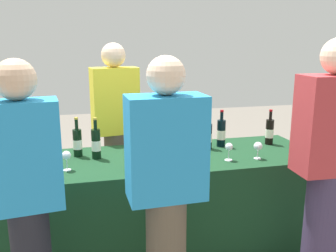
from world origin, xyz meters
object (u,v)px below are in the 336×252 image
(wine_glass_0, at_px, (66,156))
(guest_2, at_px, (328,161))
(wine_glass_3, at_px, (186,145))
(server_pouring, at_px, (116,125))
(wine_bottle_2, at_px, (149,138))
(wine_bottle_7, at_px, (270,132))
(guest_1, at_px, (166,187))
(wine_glass_5, at_px, (258,147))
(wine_bottle_1, at_px, (96,144))
(wine_bottle_5, at_px, (208,136))
(wine_bottle_3, at_px, (171,136))
(wine_glass_2, at_px, (155,152))
(wine_bottle_6, at_px, (221,133))
(wine_bottle_4, at_px, (189,135))
(wine_glass_1, at_px, (129,156))
(wine_glass_4, at_px, (229,148))
(guest_0, at_px, (26,195))
(wine_bottle_0, at_px, (77,142))

(wine_glass_0, bearing_deg, guest_2, -20.28)
(wine_glass_3, relative_size, server_pouring, 0.09)
(wine_bottle_2, distance_m, wine_glass_0, 0.72)
(wine_bottle_7, distance_m, guest_1, 1.50)
(wine_bottle_2, bearing_deg, wine_glass_5, -25.51)
(wine_bottle_1, distance_m, wine_glass_3, 0.71)
(wine_glass_0, distance_m, wine_glass_5, 1.45)
(wine_bottle_7, height_order, server_pouring, server_pouring)
(wine_bottle_2, height_order, wine_bottle_5, wine_bottle_2)
(wine_bottle_1, bearing_deg, server_pouring, 70.78)
(wine_glass_5, distance_m, guest_2, 0.58)
(wine_bottle_5, distance_m, server_pouring, 0.91)
(server_pouring, bearing_deg, guest_1, 87.84)
(wine_glass_3, xyz_separation_m, guest_1, (-0.33, -0.72, -0.03))
(server_pouring, height_order, guest_2, guest_2)
(server_pouring, relative_size, guest_1, 1.04)
(wine_bottle_3, bearing_deg, guest_1, -105.55)
(wine_bottle_5, bearing_deg, wine_bottle_7, 0.19)
(wine_bottle_3, distance_m, wine_glass_2, 0.42)
(wine_bottle_2, bearing_deg, wine_bottle_7, -1.07)
(wine_bottle_5, height_order, wine_bottle_6, wine_bottle_6)
(wine_bottle_1, distance_m, wine_glass_2, 0.49)
(wine_bottle_4, height_order, wine_glass_0, wine_bottle_4)
(wine_bottle_5, relative_size, wine_glass_5, 2.32)
(wine_bottle_3, relative_size, wine_bottle_4, 1.07)
(wine_bottle_5, xyz_separation_m, wine_bottle_6, (0.14, 0.04, 0.01))
(guest_1, bearing_deg, wine_bottle_3, 72.68)
(wine_bottle_5, relative_size, wine_glass_1, 2.39)
(wine_glass_2, bearing_deg, wine_bottle_7, 16.39)
(wine_bottle_5, height_order, wine_glass_4, wine_bottle_5)
(wine_bottle_4, distance_m, wine_bottle_6, 0.29)
(wine_glass_1, height_order, guest_0, guest_0)
(wine_bottle_0, height_order, wine_bottle_3, wine_bottle_3)
(guest_2, bearing_deg, wine_bottle_7, 87.87)
(wine_bottle_0, xyz_separation_m, guest_0, (-0.27, -0.91, -0.03))
(wine_bottle_5, height_order, guest_2, guest_2)
(wine_bottle_1, bearing_deg, wine_glass_4, -16.08)
(wine_bottle_2, relative_size, wine_bottle_4, 1.04)
(wine_bottle_2, bearing_deg, server_pouring, 113.22)
(wine_bottle_1, relative_size, wine_bottle_4, 1.05)
(wine_glass_5, height_order, guest_0, guest_0)
(wine_glass_0, bearing_deg, guest_1, -48.46)
(wine_bottle_5, distance_m, wine_glass_5, 0.46)
(wine_bottle_6, bearing_deg, wine_bottle_3, 179.71)
(wine_bottle_5, height_order, wine_glass_5, wine_bottle_5)
(wine_bottle_0, height_order, wine_glass_2, wine_bottle_0)
(wine_bottle_4, xyz_separation_m, wine_bottle_7, (0.73, -0.07, 0.00))
(wine_bottle_5, relative_size, guest_0, 0.20)
(wine_bottle_7, relative_size, server_pouring, 0.19)
(wine_glass_3, bearing_deg, guest_1, -114.74)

